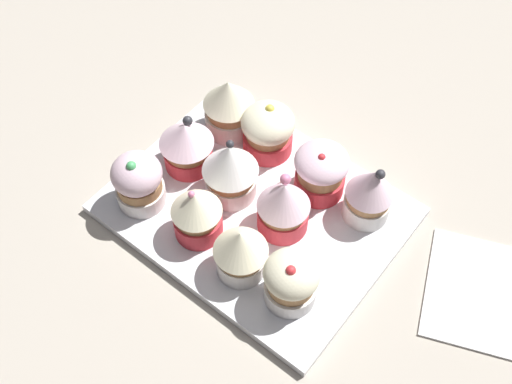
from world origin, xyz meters
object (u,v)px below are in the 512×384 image
Objects in this scene: cupcake_1 at (197,213)px; cupcake_9 at (321,171)px; cupcake_4 at (190,142)px; cupcake_10 at (370,193)px; cupcake_8 at (268,130)px; cupcake_5 at (230,170)px; napkin at (488,294)px; cupcake_2 at (241,251)px; cupcake_0 at (138,181)px; cupcake_6 at (286,203)px; baking_tray at (256,210)px; cupcake_3 at (291,280)px; cupcake_7 at (229,106)px.

cupcake_1 is 14.74cm from cupcake_9.
cupcake_4 is 21.41cm from cupcake_10.
cupcake_5 is at bearing -85.14° from cupcake_8.
cupcake_5 is at bearing -166.49° from napkin.
cupcake_2 is 26.72cm from napkin.
cupcake_0 is at bearing -113.82° from cupcake_8.
cupcake_6 is (14.64, 7.68, 0.19)cm from cupcake_0.
cupcake_10 is at bearing 34.71° from baking_tray.
cupcake_0 is 0.57× the size of napkin.
cupcake_1 and cupcake_3 have the same top height.
cupcake_10 is at bearing -179.82° from napkin.
cupcake_6 reaches higher than cupcake_0.
cupcake_6 reaches higher than napkin.
cupcake_1 reaches higher than napkin.
cupcake_7 is 14.14cm from cupcake_9.
cupcake_3 is 1.00× the size of cupcake_9.
cupcake_2 is at bearing -28.79° from cupcake_4.
cupcake_10 reaches higher than baking_tray.
cupcake_1 is at bearing 173.82° from cupcake_2.
cupcake_0 is 0.94× the size of cupcake_10.
cupcake_4 is at bearing 177.19° from baking_tray.
baking_tray is at bearing -36.35° from cupcake_7.
cupcake_6 is 15.41cm from cupcake_7.
cupcake_5 is 1.05× the size of cupcake_6.
cupcake_1 is at bearing -134.76° from cupcake_6.
cupcake_2 is at bearing -44.39° from cupcake_5.
cupcake_4 is at bearing 179.68° from cupcake_6.
cupcake_4 is (-7.22, 6.90, 0.07)cm from cupcake_1.
cupcake_5 reaches higher than cupcake_6.
cupcake_10 is (13.17, 13.44, 0.41)cm from cupcake_1.
cupcake_4 is at bearing 85.16° from cupcake_0.
cupcake_2 is (3.65, -7.12, 4.27)cm from baking_tray.
cupcake_2 is 0.99× the size of cupcake_3.
napkin is at bearing 21.36° from cupcake_0.
cupcake_2 is at bearing -114.70° from cupcake_10.
cupcake_6 is (0.11, 7.55, 0.11)cm from cupcake_2.
cupcake_10 is (6.05, 0.54, 0.35)cm from cupcake_9.
cupcake_0 is at bearing -146.28° from baking_tray.
cupcake_10 reaches higher than cupcake_1.
cupcake_4 is at bearing 136.27° from cupcake_1.
cupcake_5 is 30.70cm from napkin.
cupcake_4 is at bearing -169.64° from napkin.
cupcake_9 is at bearing -3.46° from cupcake_7.
cupcake_8 and cupcake_9 have the same top height.
cupcake_0 is at bearing -158.64° from napkin.
cupcake_1 is at bearing -43.73° from cupcake_4.
cupcake_10 is at bearing 45.59° from cupcake_1.
cupcake_7 is (-6.35, 7.34, -0.08)cm from cupcake_5.
cupcake_0 is 1.06× the size of cupcake_1.
cupcake_6 is at bearing -134.05° from cupcake_10.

